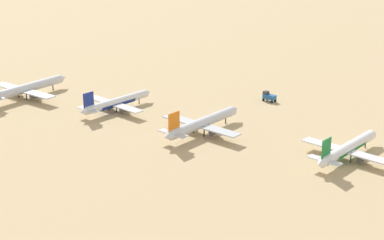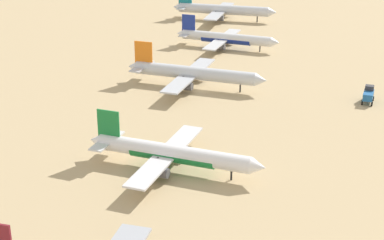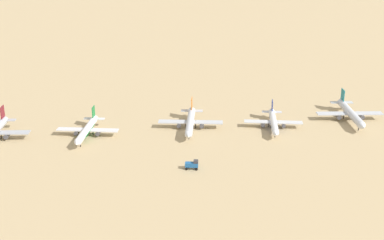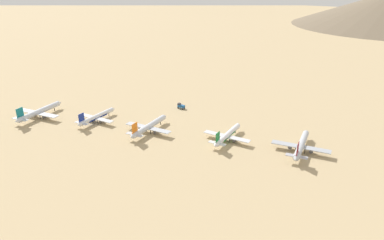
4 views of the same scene
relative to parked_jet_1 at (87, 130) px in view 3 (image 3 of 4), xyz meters
name	(u,v)px [view 3 (image 3 of 4)]	position (x,y,z in m)	size (l,w,h in m)	color
ground_plane	(185,131)	(-9.41, 44.81, -3.41)	(1800.00, 1800.00, 0.00)	tan
parked_jet_1	(87,130)	(0.00, 0.00, 0.00)	(35.55, 28.83, 10.26)	white
parked_jet_2	(190,122)	(-11.94, 47.23, 0.32)	(38.31, 31.02, 11.08)	silver
parked_jet_3	(274,122)	(-14.55, 87.10, -0.09)	(34.65, 28.10, 10.00)	silver
parked_jet_4	(350,113)	(-27.21, 126.49, 0.54)	(40.78, 33.15, 11.76)	silver
service_truck	(192,164)	(32.63, 50.13, -1.34)	(2.74, 5.24, 3.90)	#1E5999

